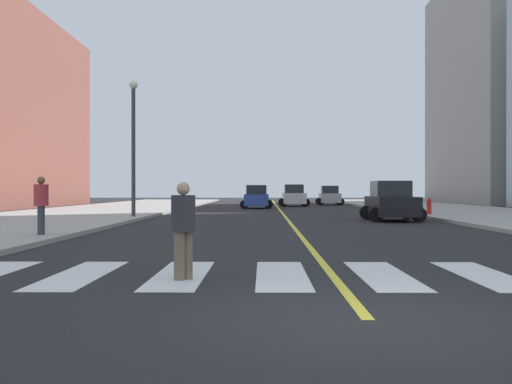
# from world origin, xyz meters

# --- Properties ---
(ground_plane) EXTENTS (220.00, 220.00, 0.00)m
(ground_plane) POSITION_xyz_m (0.00, 0.00, 0.00)
(ground_plane) COLOR black
(sidewalk_kerb_west) EXTENTS (10.00, 120.00, 0.15)m
(sidewalk_kerb_west) POSITION_xyz_m (-12.20, 20.00, 0.07)
(sidewalk_kerb_west) COLOR #9E9B93
(sidewalk_kerb_west) RESTS_ON ground
(crosswalk_paint) EXTENTS (13.50, 4.00, 0.01)m
(crosswalk_paint) POSITION_xyz_m (0.00, 4.00, 0.01)
(crosswalk_paint) COLOR silver
(crosswalk_paint) RESTS_ON ground
(lane_divider_paint) EXTENTS (0.16, 80.00, 0.01)m
(lane_divider_paint) POSITION_xyz_m (0.00, 40.00, 0.01)
(lane_divider_paint) COLOR yellow
(lane_divider_paint) RESTS_ON ground
(car_white_nearest) EXTENTS (2.76, 4.40, 1.96)m
(car_white_nearest) POSITION_xyz_m (1.54, 50.96, 0.92)
(car_white_nearest) COLOR silver
(car_white_nearest) RESTS_ON ground
(car_black_second) EXTENTS (2.71, 4.34, 1.94)m
(car_black_second) POSITION_xyz_m (5.02, 24.03, 0.91)
(car_black_second) COLOR black
(car_black_second) RESTS_ON ground
(car_blue_third) EXTENTS (2.65, 4.20, 1.86)m
(car_blue_third) POSITION_xyz_m (-1.74, 44.52, 0.87)
(car_blue_third) COLOR #2D479E
(car_blue_third) RESTS_ON ground
(car_silver_fourth) EXTENTS (2.67, 4.23, 1.88)m
(car_silver_fourth) POSITION_xyz_m (5.26, 55.74, 0.88)
(car_silver_fourth) COLOR #B7B7BC
(car_silver_fourth) RESTS_ON ground
(pedestrian_crossing) EXTENTS (0.41, 0.41, 1.66)m
(pedestrian_crossing) POSITION_xyz_m (-2.58, 3.34, 0.91)
(pedestrian_crossing) COLOR brown
(pedestrian_crossing) RESTS_ON ground
(pedestrian_walking_west) EXTENTS (0.44, 0.44, 1.77)m
(pedestrian_walking_west) POSITION_xyz_m (-8.00, 12.11, 1.12)
(pedestrian_walking_west) COLOR #38383D
(pedestrian_walking_west) RESTS_ON sidewalk_kerb_west
(fire_hydrant) EXTENTS (0.26, 0.26, 0.89)m
(fire_hydrant) POSITION_xyz_m (8.01, 28.57, 0.58)
(fire_hydrant) COLOR red
(fire_hydrant) RESTS_ON sidewalk_kerb_east
(street_lamp) EXTENTS (0.44, 0.44, 6.91)m
(street_lamp) POSITION_xyz_m (-7.84, 25.34, 4.26)
(street_lamp) COLOR #38383D
(street_lamp) RESTS_ON sidewalk_kerb_west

